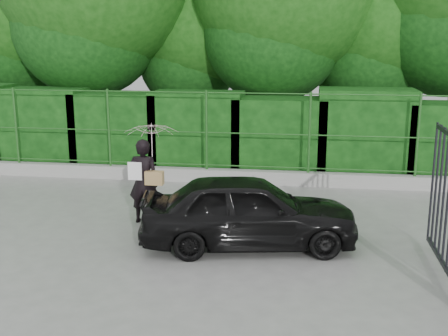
# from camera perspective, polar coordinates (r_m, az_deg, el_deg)

# --- Properties ---
(ground) EXTENTS (80.00, 80.00, 0.00)m
(ground) POSITION_cam_1_polar(r_m,az_deg,el_deg) (8.88, -9.51, -8.57)
(ground) COLOR gray
(kerb) EXTENTS (14.00, 0.25, 0.30)m
(kerb) POSITION_cam_1_polar(r_m,az_deg,el_deg) (12.98, -3.49, -0.69)
(kerb) COLOR #9E9E99
(kerb) RESTS_ON ground
(fence) EXTENTS (14.13, 0.06, 1.80)m
(fence) POSITION_cam_1_polar(r_m,az_deg,el_deg) (12.73, -2.58, 3.87)
(fence) COLOR #20541C
(fence) RESTS_ON kerb
(hedge) EXTENTS (14.20, 1.20, 2.09)m
(hedge) POSITION_cam_1_polar(r_m,az_deg,el_deg) (13.79, -3.11, 3.67)
(hedge) COLOR black
(hedge) RESTS_ON ground
(woman) EXTENTS (0.93, 0.95, 1.80)m
(woman) POSITION_cam_1_polar(r_m,az_deg,el_deg) (9.96, -7.58, 1.09)
(woman) COLOR black
(woman) RESTS_ON ground
(car) EXTENTS (3.60, 1.94, 1.16)m
(car) POSITION_cam_1_polar(r_m,az_deg,el_deg) (8.90, 2.52, -4.37)
(car) COLOR black
(car) RESTS_ON ground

